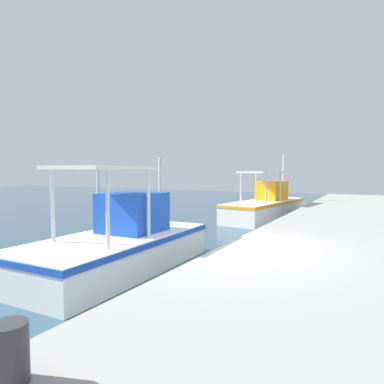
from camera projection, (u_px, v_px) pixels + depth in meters
The scene contains 3 objects.
fishing_boat_second at pixel (119, 243), 8.06m from camera, with size 5.18×2.29×2.71m.
fishing_boat_third at pixel (266, 206), 16.41m from camera, with size 6.18×2.63×3.23m.
mooring_bollard_second at pixel (9, 354), 2.41m from camera, with size 0.27×0.27×0.44m, color #333338.
Camera 1 is at (-6.34, -2.70, 2.31)m, focal length 31.84 mm.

